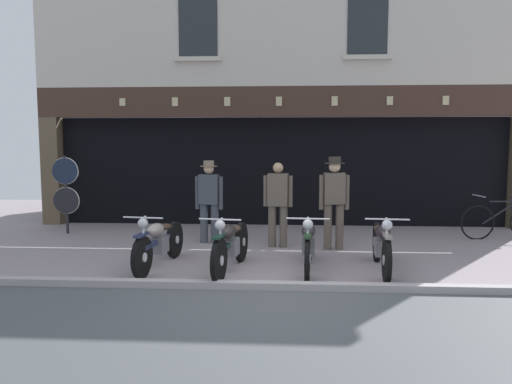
% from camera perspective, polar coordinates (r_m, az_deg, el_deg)
% --- Properties ---
extents(ground, '(23.60, 22.00, 0.18)m').
position_cam_1_polar(ground, '(5.72, 1.99, -14.93)').
color(ground, gray).
extents(shop_facade, '(11.90, 4.42, 6.12)m').
position_cam_1_polar(shop_facade, '(13.36, 2.94, 4.48)').
color(shop_facade, black).
rests_on(shop_facade, ground).
extents(motorcycle_left, '(0.62, 1.95, 0.91)m').
position_cam_1_polar(motorcycle_left, '(7.90, -11.38, -5.75)').
color(motorcycle_left, black).
rests_on(motorcycle_left, ground).
extents(motorcycle_center_left, '(0.62, 1.97, 0.92)m').
position_cam_1_polar(motorcycle_center_left, '(7.50, -3.00, -6.18)').
color(motorcycle_center_left, black).
rests_on(motorcycle_center_left, ground).
extents(motorcycle_center, '(0.62, 1.97, 0.92)m').
position_cam_1_polar(motorcycle_center, '(7.62, 6.23, -6.03)').
color(motorcycle_center, black).
rests_on(motorcycle_center, ground).
extents(motorcycle_center_right, '(0.62, 1.97, 0.92)m').
position_cam_1_polar(motorcycle_center_right, '(7.76, 14.62, -5.97)').
color(motorcycle_center_right, black).
rests_on(motorcycle_center_right, ground).
extents(salesman_left, '(0.56, 0.34, 1.64)m').
position_cam_1_polar(salesman_left, '(9.61, -5.57, -0.69)').
color(salesman_left, '#3D424C').
rests_on(salesman_left, ground).
extents(shopkeeper_center, '(0.56, 0.27, 1.62)m').
position_cam_1_polar(shopkeeper_center, '(9.19, 2.61, -1.04)').
color(shopkeeper_center, brown).
rests_on(shopkeeper_center, ground).
extents(salesman_right, '(0.56, 0.37, 1.74)m').
position_cam_1_polar(salesman_right, '(9.07, 9.22, -0.68)').
color(salesman_right, brown).
rests_on(salesman_right, ground).
extents(tyre_sign_pole, '(0.59, 0.06, 1.71)m').
position_cam_1_polar(tyre_sign_pole, '(11.32, -21.55, 0.57)').
color(tyre_sign_pole, '#232328').
rests_on(tyre_sign_pole, ground).
extents(advert_board_near, '(0.65, 0.03, 1.01)m').
position_cam_1_polar(advert_board_near, '(12.03, 16.34, 4.54)').
color(advert_board_near, silver).
extents(advert_board_far, '(0.73, 0.03, 0.93)m').
position_cam_1_polar(advert_board_far, '(12.32, 21.38, 4.36)').
color(advert_board_far, beige).
extents(leaning_bicycle, '(1.78, 0.50, 0.95)m').
position_cam_1_polar(leaning_bicycle, '(11.24, 27.12, -3.03)').
color(leaning_bicycle, black).
rests_on(leaning_bicycle, ground).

